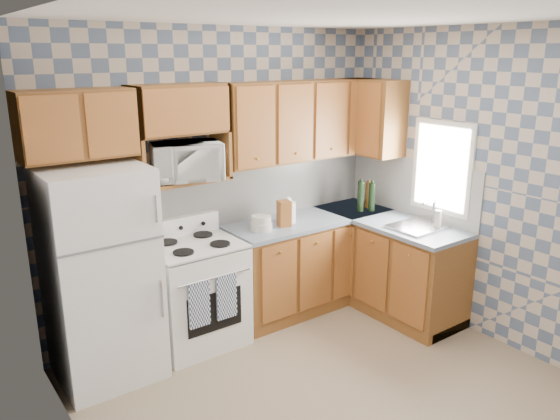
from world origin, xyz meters
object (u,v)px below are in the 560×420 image
object	(u,v)px
microwave	(186,161)
stove_body	(196,295)
electric_kettle	(288,212)
refrigerator	(101,276)

from	to	relation	value
microwave	stove_body	bearing A→B (deg)	-86.63
microwave	electric_kettle	distance (m)	1.15
refrigerator	stove_body	bearing A→B (deg)	1.78
stove_body	electric_kettle	size ratio (longest dim) A/B	4.58
microwave	electric_kettle	xyz separation A→B (m)	(0.98, -0.10, -0.59)
refrigerator	electric_kettle	bearing A→B (deg)	1.28
electric_kettle	stove_body	bearing A→B (deg)	-179.13
stove_body	electric_kettle	world-z (taller)	electric_kettle
stove_body	microwave	distance (m)	1.16
refrigerator	microwave	xyz separation A→B (m)	(0.83, 0.14, 0.77)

